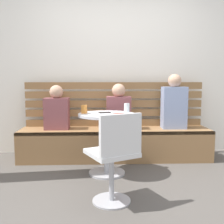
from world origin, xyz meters
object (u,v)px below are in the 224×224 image
(cup_water_clear, at_px, (127,108))
(phone_on_table, at_px, (105,113))
(person_adult, at_px, (174,104))
(plate_small, at_px, (120,114))
(booth_bench, at_px, (115,144))
(cafe_table, at_px, (107,132))
(white_chair, at_px, (115,155))
(person_child_left, at_px, (119,109))
(cup_tumbler_orange, at_px, (84,109))
(person_child_middle, at_px, (57,110))

(cup_water_clear, relative_size, phone_on_table, 0.79)
(person_adult, distance_m, phone_on_table, 1.15)
(person_adult, xyz_separation_m, plate_small, (-0.83, -0.75, -0.04))
(booth_bench, height_order, phone_on_table, phone_on_table)
(cafe_table, xyz_separation_m, white_chair, (0.06, -0.81, -0.05))
(white_chair, xyz_separation_m, cup_water_clear, (0.20, 0.95, 0.33))
(white_chair, height_order, phone_on_table, white_chair)
(person_child_left, height_order, cup_tumbler_orange, person_child_left)
(plate_small, bearing_deg, cafe_table, 141.69)
(cup_water_clear, relative_size, cup_tumbler_orange, 1.10)
(person_child_left, distance_m, person_child_middle, 0.88)
(white_chair, xyz_separation_m, person_child_middle, (-0.75, 1.44, 0.25))
(cafe_table, xyz_separation_m, phone_on_table, (-0.02, 0.07, 0.23))
(booth_bench, relative_size, plate_small, 15.88)
(booth_bench, height_order, person_child_middle, person_child_middle)
(person_child_middle, bearing_deg, white_chair, -62.36)
(person_adult, relative_size, cup_water_clear, 7.09)
(booth_bench, xyz_separation_m, person_child_left, (0.05, 0.00, 0.50))
(person_child_middle, distance_m, cup_tumbler_orange, 0.74)
(cafe_table, xyz_separation_m, cup_water_clear, (0.25, 0.14, 0.28))
(white_chair, bearing_deg, phone_on_table, 95.24)
(cup_tumbler_orange, bearing_deg, cup_water_clear, 11.98)
(cafe_table, xyz_separation_m, person_child_left, (0.18, 0.61, 0.21))
(person_child_middle, bearing_deg, cup_water_clear, -27.46)
(person_adult, bearing_deg, phone_on_table, -150.61)
(cafe_table, bearing_deg, person_adult, 33.00)
(cup_tumbler_orange, bearing_deg, cafe_table, -5.87)
(person_adult, bearing_deg, plate_small, -137.70)
(cup_water_clear, height_order, cup_tumbler_orange, cup_water_clear)
(person_child_middle, bearing_deg, phone_on_table, -39.80)
(person_child_left, bearing_deg, cafe_table, -106.36)
(white_chair, height_order, person_child_middle, person_child_middle)
(booth_bench, bearing_deg, cafe_table, -102.11)
(cup_tumbler_orange, height_order, plate_small, cup_tumbler_orange)
(person_child_middle, height_order, cup_water_clear, person_child_middle)
(plate_small, bearing_deg, person_child_middle, 138.46)
(booth_bench, xyz_separation_m, cup_tumbler_orange, (-0.40, -0.58, 0.57))
(cup_water_clear, bearing_deg, cup_tumbler_orange, -168.02)
(person_child_middle, xyz_separation_m, plate_small, (0.85, -0.75, 0.03))
(cup_tumbler_orange, bearing_deg, phone_on_table, 9.96)
(person_adult, xyz_separation_m, person_child_middle, (-1.68, -0.00, -0.08))
(white_chair, distance_m, person_adult, 1.74)
(booth_bench, distance_m, cup_water_clear, 0.75)
(person_adult, bearing_deg, cafe_table, -147.00)
(plate_small, bearing_deg, booth_bench, 91.57)
(cup_water_clear, bearing_deg, phone_on_table, -166.25)
(cup_water_clear, relative_size, plate_small, 0.65)
(white_chair, height_order, cup_water_clear, same)
(white_chair, bearing_deg, booth_bench, 87.03)
(white_chair, height_order, person_adult, person_adult)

